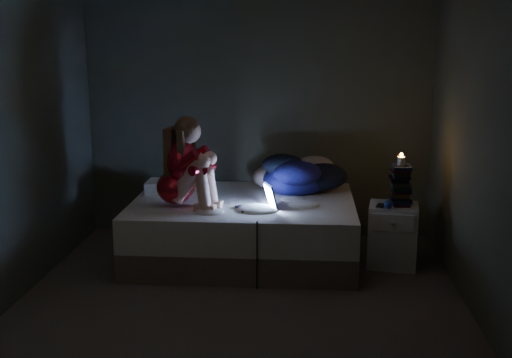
# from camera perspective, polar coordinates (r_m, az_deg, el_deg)

# --- Properties ---
(floor) EXTENTS (3.60, 3.80, 0.02)m
(floor) POSITION_cam_1_polar(r_m,az_deg,el_deg) (5.28, -1.39, -10.98)
(floor) COLOR #393331
(floor) RESTS_ON ground
(wall_back) EXTENTS (3.60, 0.02, 2.60)m
(wall_back) POSITION_cam_1_polar(r_m,az_deg,el_deg) (6.79, 0.17, 5.79)
(wall_back) COLOR #484B43
(wall_back) RESTS_ON ground
(wall_front) EXTENTS (3.60, 0.02, 2.60)m
(wall_front) POSITION_cam_1_polar(r_m,az_deg,el_deg) (3.05, -5.11, -2.59)
(wall_front) COLOR #484B43
(wall_front) RESTS_ON ground
(wall_left) EXTENTS (0.02, 3.80, 2.60)m
(wall_left) POSITION_cam_1_polar(r_m,az_deg,el_deg) (5.40, -20.99, 3.22)
(wall_left) COLOR #484B43
(wall_left) RESTS_ON ground
(wall_right) EXTENTS (0.02, 3.80, 2.60)m
(wall_right) POSITION_cam_1_polar(r_m,az_deg,el_deg) (5.06, 19.41, 2.76)
(wall_right) COLOR #484B43
(wall_right) RESTS_ON ground
(bed) EXTENTS (2.08, 1.56, 0.57)m
(bed) POSITION_cam_1_polar(r_m,az_deg,el_deg) (6.21, -1.09, -4.41)
(bed) COLOR beige
(bed) RESTS_ON ground
(pillow) EXTENTS (0.42, 0.30, 0.12)m
(pillow) POSITION_cam_1_polar(r_m,az_deg,el_deg) (6.45, -7.71, -0.69)
(pillow) COLOR white
(pillow) RESTS_ON bed
(woman) EXTENTS (0.58, 0.45, 0.84)m
(woman) POSITION_cam_1_polar(r_m,az_deg,el_deg) (5.86, -7.19, 1.56)
(woman) COLOR maroon
(woman) RESTS_ON bed
(laptop) EXTENTS (0.40, 0.34, 0.23)m
(laptop) POSITION_cam_1_polar(r_m,az_deg,el_deg) (5.78, -0.04, -1.55)
(laptop) COLOR black
(laptop) RESTS_ON bed
(clothes_pile) EXTENTS (0.76, 0.65, 0.41)m
(clothes_pile) POSITION_cam_1_polar(r_m,az_deg,el_deg) (6.39, 3.46, 0.57)
(clothes_pile) COLOR #0F0F4D
(clothes_pile) RESTS_ON bed
(nightstand) EXTENTS (0.49, 0.45, 0.58)m
(nightstand) POSITION_cam_1_polar(r_m,az_deg,el_deg) (6.12, 11.96, -4.89)
(nightstand) COLOR silver
(nightstand) RESTS_ON ground
(book_stack) EXTENTS (0.19, 0.25, 0.37)m
(book_stack) POSITION_cam_1_polar(r_m,az_deg,el_deg) (6.01, 12.60, -0.52)
(book_stack) COLOR black
(book_stack) RESTS_ON nightstand
(candle) EXTENTS (0.07, 0.07, 0.08)m
(candle) POSITION_cam_1_polar(r_m,az_deg,el_deg) (5.96, 12.70, 1.61)
(candle) COLOR beige
(candle) RESTS_ON book_stack
(phone) EXTENTS (0.09, 0.15, 0.01)m
(phone) POSITION_cam_1_polar(r_m,az_deg,el_deg) (5.95, 11.08, -2.36)
(phone) COLOR black
(phone) RESTS_ON nightstand
(blue_orb) EXTENTS (0.08, 0.08, 0.08)m
(blue_orb) POSITION_cam_1_polar(r_m,az_deg,el_deg) (5.88, 11.83, -2.24)
(blue_orb) COLOR navy
(blue_orb) RESTS_ON nightstand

